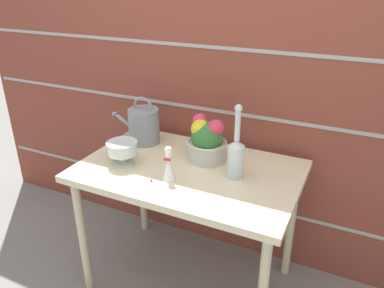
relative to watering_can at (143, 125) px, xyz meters
name	(u,v)px	position (x,y,z in m)	size (l,w,h in m)	color
ground_plane	(189,278)	(0.38, -0.18, -0.85)	(12.00, 12.00, 0.00)	gray
brick_wall	(223,79)	(0.38, 0.26, 0.25)	(3.60, 0.08, 2.20)	brown
patio_table	(189,181)	(0.38, -0.18, -0.18)	(1.11, 0.72, 0.74)	beige
watering_can	(143,125)	(0.00, 0.00, 0.00)	(0.32, 0.18, 0.28)	gray
crystal_pedestal_bowl	(122,149)	(0.05, -0.28, -0.03)	(0.16, 0.16, 0.12)	silver
flower_planter	(207,140)	(0.42, -0.05, 0.00)	(0.21, 0.21, 0.24)	beige
glass_decanter	(236,155)	(0.62, -0.17, 0.01)	(0.08, 0.08, 0.37)	silver
figurine_vase	(169,166)	(0.34, -0.32, -0.03)	(0.06, 0.06, 0.18)	white
fallen_petal	(151,181)	(0.28, -0.38, -0.10)	(0.01, 0.01, 0.01)	#E03856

